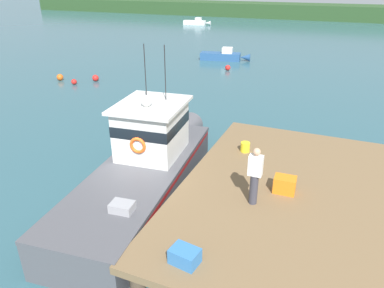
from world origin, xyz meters
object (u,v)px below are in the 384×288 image
object	(u,v)px
mooring_buoy_inshore	(74,82)
mooring_buoy_spare_mooring	(60,77)
crate_stack_mid_dock	(185,256)
bait_bucket	(245,147)
main_fishing_boat	(146,166)
mooring_buoy_channel_marker	(95,78)
deckhand_by_the_boat	(255,175)
moored_boat_mid_harbor	(196,22)
crate_single_by_cleat	(285,185)
mooring_buoy_outer	(228,68)
moored_boat_off_the_point	(224,56)

from	to	relation	value
mooring_buoy_inshore	mooring_buoy_spare_mooring	world-z (taller)	mooring_buoy_spare_mooring
crate_stack_mid_dock	bait_bucket	bearing A→B (deg)	92.34
main_fishing_boat	mooring_buoy_channel_marker	xyz separation A→B (m)	(-10.56, 11.39, -0.78)
deckhand_by_the_boat	moored_boat_mid_harbor	size ratio (longest dim) A/B	0.38
crate_single_by_cleat	deckhand_by_the_boat	world-z (taller)	deckhand_by_the_boat
crate_single_by_cleat	mooring_buoy_inshore	distance (m)	18.97
crate_stack_mid_dock	mooring_buoy_outer	distance (m)	22.72
bait_bucket	mooring_buoy_channel_marker	xyz separation A→B (m)	(-13.39, 9.41, -1.15)
mooring_buoy_inshore	bait_bucket	bearing A→B (deg)	-29.69
moored_boat_off_the_point	mooring_buoy_inshore	size ratio (longest dim) A/B	12.03
mooring_buoy_inshore	crate_stack_mid_dock	bearing A→B (deg)	-43.76
main_fishing_boat	mooring_buoy_channel_marker	distance (m)	15.55
deckhand_by_the_boat	mooring_buoy_channel_marker	xyz separation A→B (m)	(-14.41, 12.39, -1.83)
mooring_buoy_outer	crate_stack_mid_dock	bearing A→B (deg)	-74.86
deckhand_by_the_boat	crate_stack_mid_dock	bearing A→B (deg)	-105.88
moored_boat_mid_harbor	mooring_buoy_channel_marker	xyz separation A→B (m)	(5.99, -33.88, -0.15)
moored_boat_mid_harbor	mooring_buoy_spare_mooring	distance (m)	34.88
deckhand_by_the_boat	moored_boat_mid_harbor	world-z (taller)	deckhand_by_the_boat
moored_boat_off_the_point	main_fishing_boat	bearing A→B (deg)	-78.64
main_fishing_boat	mooring_buoy_inshore	world-z (taller)	main_fishing_boat
crate_stack_mid_dock	moored_boat_off_the_point	world-z (taller)	crate_stack_mid_dock
moored_boat_mid_harbor	mooring_buoy_channel_marker	size ratio (longest dim) A/B	9.63
crate_stack_mid_dock	mooring_buoy_inshore	world-z (taller)	crate_stack_mid_dock
crate_stack_mid_dock	moored_boat_off_the_point	distance (m)	26.55
moored_boat_mid_harbor	crate_single_by_cleat	bearing A→B (deg)	-65.09
bait_bucket	moored_boat_off_the_point	distance (m)	21.02
crate_stack_mid_dock	mooring_buoy_inshore	distance (m)	20.06
mooring_buoy_channel_marker	mooring_buoy_outer	world-z (taller)	mooring_buoy_channel_marker
bait_bucket	crate_single_by_cleat	bearing A→B (deg)	-51.05
main_fishing_boat	bait_bucket	distance (m)	3.48
moored_boat_mid_harbor	mooring_buoy_outer	world-z (taller)	moored_boat_mid_harbor
main_fishing_boat	mooring_buoy_channel_marker	bearing A→B (deg)	132.83
crate_stack_mid_dock	moored_boat_off_the_point	size ratio (longest dim) A/B	0.13
mooring_buoy_spare_mooring	mooring_buoy_inshore	bearing A→B (deg)	-16.14
moored_boat_off_the_point	mooring_buoy_channel_marker	size ratio (longest dim) A/B	9.95
bait_bucket	moored_boat_off_the_point	world-z (taller)	bait_bucket
moored_boat_mid_harbor	mooring_buoy_channel_marker	bearing A→B (deg)	-79.98
crate_single_by_cleat	bait_bucket	world-z (taller)	crate_single_by_cleat
bait_bucket	mooring_buoy_inshore	bearing A→B (deg)	150.31
crate_stack_mid_dock	mooring_buoy_channel_marker	size ratio (longest dim) A/B	1.33
bait_bucket	main_fishing_boat	bearing A→B (deg)	-144.94
bait_bucket	mooring_buoy_channel_marker	bearing A→B (deg)	144.91
moored_boat_off_the_point	mooring_buoy_outer	bearing A→B (deg)	-67.13
mooring_buoy_spare_mooring	crate_stack_mid_dock	bearing A→B (deg)	-41.67
crate_single_by_cleat	mooring_buoy_outer	world-z (taller)	crate_single_by_cleat
mooring_buoy_outer	mooring_buoy_spare_mooring	bearing A→B (deg)	-143.26
moored_boat_mid_harbor	mooring_buoy_channel_marker	world-z (taller)	moored_boat_mid_harbor
bait_bucket	mooring_buoy_spare_mooring	xyz separation A→B (m)	(-15.86, 8.58, -1.14)
main_fishing_boat	bait_bucket	world-z (taller)	main_fishing_boat
moored_boat_mid_harbor	deckhand_by_the_boat	bearing A→B (deg)	-66.21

